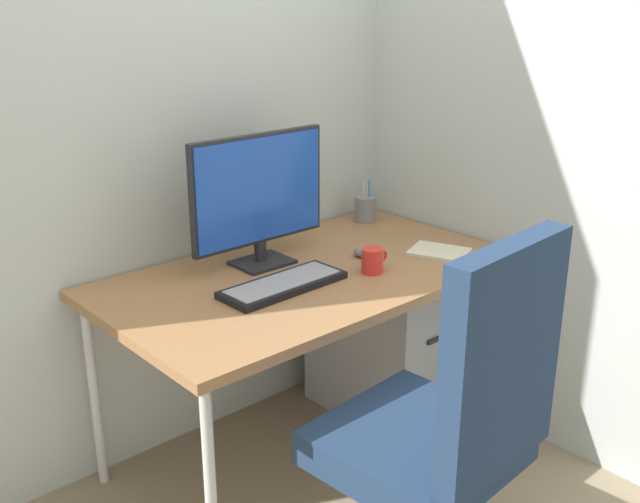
{
  "coord_description": "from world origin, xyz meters",
  "views": [
    {
      "loc": [
        -1.58,
        -1.83,
        1.66
      ],
      "look_at": [
        -0.02,
        -0.08,
        0.83
      ],
      "focal_mm": 42.05,
      "sensor_mm": 36.0,
      "label": 1
    }
  ],
  "objects_px": {
    "keyboard": "(283,285)",
    "notebook": "(439,252)",
    "office_chair": "(448,421)",
    "monitor": "(259,194)",
    "filing_cabinet": "(392,338)",
    "mouse": "(364,252)",
    "coffee_mug": "(373,260)",
    "pen_holder": "(365,209)"
  },
  "relations": [
    {
      "from": "pen_holder",
      "to": "coffee_mug",
      "type": "height_order",
      "value": "pen_holder"
    },
    {
      "from": "mouse",
      "to": "coffee_mug",
      "type": "xyz_separation_m",
      "value": [
        -0.09,
        -0.13,
        0.02
      ]
    },
    {
      "from": "office_chair",
      "to": "monitor",
      "type": "distance_m",
      "value": 1.04
    },
    {
      "from": "monitor",
      "to": "mouse",
      "type": "bearing_deg",
      "value": -32.09
    },
    {
      "from": "mouse",
      "to": "coffee_mug",
      "type": "bearing_deg",
      "value": -131.0
    },
    {
      "from": "filing_cabinet",
      "to": "coffee_mug",
      "type": "height_order",
      "value": "coffee_mug"
    },
    {
      "from": "filing_cabinet",
      "to": "mouse",
      "type": "xyz_separation_m",
      "value": [
        -0.23,
        -0.06,
        0.45
      ]
    },
    {
      "from": "mouse",
      "to": "notebook",
      "type": "bearing_deg",
      "value": -40.46
    },
    {
      "from": "filing_cabinet",
      "to": "keyboard",
      "type": "relative_size",
      "value": 1.38
    },
    {
      "from": "monitor",
      "to": "coffee_mug",
      "type": "distance_m",
      "value": 0.45
    },
    {
      "from": "coffee_mug",
      "to": "monitor",
      "type": "bearing_deg",
      "value": 125.39
    },
    {
      "from": "keyboard",
      "to": "pen_holder",
      "type": "distance_m",
      "value": 0.81
    },
    {
      "from": "mouse",
      "to": "pen_holder",
      "type": "height_order",
      "value": "pen_holder"
    },
    {
      "from": "monitor",
      "to": "mouse",
      "type": "relative_size",
      "value": 5.95
    },
    {
      "from": "monitor",
      "to": "pen_holder",
      "type": "bearing_deg",
      "value": 10.08
    },
    {
      "from": "monitor",
      "to": "pen_holder",
      "type": "xyz_separation_m",
      "value": [
        0.64,
        0.11,
        -0.2
      ]
    },
    {
      "from": "monitor",
      "to": "keyboard",
      "type": "bearing_deg",
      "value": -110.51
    },
    {
      "from": "monitor",
      "to": "keyboard",
      "type": "height_order",
      "value": "monitor"
    },
    {
      "from": "keyboard",
      "to": "notebook",
      "type": "relative_size",
      "value": 2.12
    },
    {
      "from": "mouse",
      "to": "notebook",
      "type": "height_order",
      "value": "mouse"
    },
    {
      "from": "office_chair",
      "to": "mouse",
      "type": "height_order",
      "value": "office_chair"
    },
    {
      "from": "office_chair",
      "to": "filing_cabinet",
      "type": "height_order",
      "value": "office_chair"
    },
    {
      "from": "filing_cabinet",
      "to": "pen_holder",
      "type": "bearing_deg",
      "value": 71.46
    },
    {
      "from": "filing_cabinet",
      "to": "notebook",
      "type": "bearing_deg",
      "value": -89.04
    },
    {
      "from": "filing_cabinet",
      "to": "keyboard",
      "type": "xyz_separation_m",
      "value": [
        -0.64,
        -0.1,
        0.44
      ]
    },
    {
      "from": "filing_cabinet",
      "to": "monitor",
      "type": "xyz_separation_m",
      "value": [
        -0.55,
        0.14,
        0.68
      ]
    },
    {
      "from": "keyboard",
      "to": "mouse",
      "type": "distance_m",
      "value": 0.41
    },
    {
      "from": "keyboard",
      "to": "pen_holder",
      "type": "bearing_deg",
      "value": 25.72
    },
    {
      "from": "monitor",
      "to": "pen_holder",
      "type": "distance_m",
      "value": 0.68
    },
    {
      "from": "notebook",
      "to": "coffee_mug",
      "type": "distance_m",
      "value": 0.33
    },
    {
      "from": "office_chair",
      "to": "monitor",
      "type": "relative_size",
      "value": 2.02
    },
    {
      "from": "keyboard",
      "to": "coffee_mug",
      "type": "bearing_deg",
      "value": -16.01
    },
    {
      "from": "pen_holder",
      "to": "notebook",
      "type": "xyz_separation_m",
      "value": [
        -0.08,
        -0.47,
        -0.05
      ]
    },
    {
      "from": "mouse",
      "to": "keyboard",
      "type": "bearing_deg",
      "value": 178.07
    },
    {
      "from": "filing_cabinet",
      "to": "pen_holder",
      "type": "xyz_separation_m",
      "value": [
        0.08,
        0.25,
        0.48
      ]
    },
    {
      "from": "mouse",
      "to": "notebook",
      "type": "relative_size",
      "value": 0.44
    },
    {
      "from": "filing_cabinet",
      "to": "mouse",
      "type": "height_order",
      "value": "mouse"
    },
    {
      "from": "keyboard",
      "to": "notebook",
      "type": "bearing_deg",
      "value": -10.66
    },
    {
      "from": "pen_holder",
      "to": "coffee_mug",
      "type": "relative_size",
      "value": 1.59
    },
    {
      "from": "monitor",
      "to": "coffee_mug",
      "type": "relative_size",
      "value": 4.96
    },
    {
      "from": "notebook",
      "to": "coffee_mug",
      "type": "xyz_separation_m",
      "value": [
        -0.32,
        0.03,
        0.04
      ]
    },
    {
      "from": "monitor",
      "to": "mouse",
      "type": "distance_m",
      "value": 0.44
    }
  ]
}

